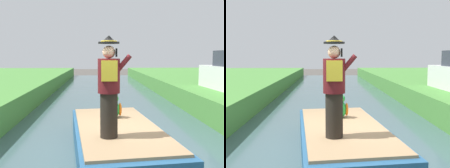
# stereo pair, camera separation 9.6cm
# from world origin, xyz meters

# --- Properties ---
(ground_plane) EXTENTS (80.00, 80.00, 0.00)m
(ground_plane) POSITION_xyz_m (0.00, 0.00, 0.00)
(ground_plane) COLOR #4C4742
(canal_water) EXTENTS (5.80, 48.00, 0.10)m
(canal_water) POSITION_xyz_m (0.00, 0.00, 0.05)
(canal_water) COLOR #3D565B
(canal_water) RESTS_ON ground
(boat) EXTENTS (2.25, 4.37, 0.61)m
(boat) POSITION_xyz_m (0.00, 0.29, 0.40)
(boat) COLOR #23517A
(boat) RESTS_ON canal_water
(person_pirate) EXTENTS (0.61, 0.42, 1.85)m
(person_pirate) POSITION_xyz_m (-0.21, -0.57, 1.64)
(person_pirate) COLOR black
(person_pirate) RESTS_ON boat
(parrot_plush) EXTENTS (0.36, 0.34, 0.57)m
(parrot_plush) POSITION_xyz_m (-0.02, 1.02, 0.95)
(parrot_plush) COLOR green
(parrot_plush) RESTS_ON boat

